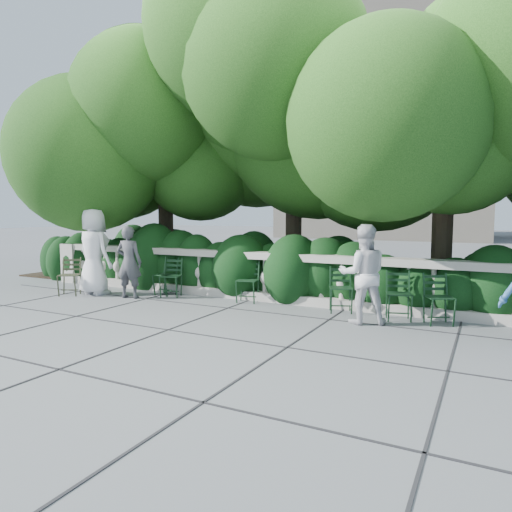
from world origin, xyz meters
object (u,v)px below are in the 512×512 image
at_px(chair_d, 341,314).
at_px(person_casual_man, 363,274).
at_px(chair_c, 245,304).
at_px(chair_f, 442,327).
at_px(person_woman_grey, 129,262).
at_px(person_businessman, 94,251).
at_px(chair_weathered, 68,297).
at_px(chair_a, 169,298).
at_px(chair_e, 399,322).
at_px(chair_b, 161,296).

relative_size(chair_d, person_casual_man, 0.52).
height_order(chair_c, chair_d, same).
bearing_deg(chair_c, chair_f, -15.02).
bearing_deg(person_casual_man, chair_c, -33.98).
bearing_deg(person_woman_grey, person_casual_man, 167.82).
distance_m(chair_c, chair_f, 3.66).
bearing_deg(person_casual_man, chair_d, -66.52).
bearing_deg(person_businessman, chair_d, -164.12).
bearing_deg(chair_weathered, person_woman_grey, -9.07).
distance_m(chair_a, person_businessman, 2.01).
bearing_deg(chair_weathered, chair_e, -22.18).
relative_size(chair_f, person_businessman, 0.44).
height_order(chair_a, chair_weathered, same).
bearing_deg(person_casual_man, chair_e, -170.40).
xyz_separation_m(person_woman_grey, person_casual_man, (4.93, 0.08, 0.05)).
bearing_deg(chair_d, chair_a, 161.16).
bearing_deg(person_businessman, chair_weathered, 65.12).
relative_size(chair_c, person_businessman, 0.44).
distance_m(chair_a, chair_weathered, 2.22).
relative_size(chair_d, chair_f, 1.00).
relative_size(chair_a, chair_e, 1.00).
height_order(chair_b, person_businessman, person_businessman).
bearing_deg(chair_a, chair_d, -15.95).
bearing_deg(chair_f, chair_d, 147.48).
bearing_deg(chair_weathered, person_businessman, 25.57).
height_order(chair_d, person_businessman, person_businessman).
relative_size(chair_d, person_woman_grey, 0.55).
bearing_deg(person_businessman, chair_a, -157.06).
xyz_separation_m(chair_c, chair_weathered, (-3.78, -1.09, 0.00)).
bearing_deg(person_woman_grey, chair_f, 170.77).
bearing_deg(chair_b, chair_weathered, -146.06).
xyz_separation_m(chair_f, person_casual_man, (-1.19, -0.34, 0.81)).
bearing_deg(chair_d, chair_b, 159.82).
height_order(chair_a, chair_e, same).
distance_m(chair_d, chair_weathered, 5.84).
relative_size(chair_b, chair_weathered, 1.00).
relative_size(chair_b, chair_e, 1.00).
relative_size(chair_a, chair_b, 1.00).
bearing_deg(chair_a, chair_weathered, -175.54).
height_order(chair_b, person_casual_man, person_casual_man).
relative_size(person_businessman, person_casual_man, 1.18).
bearing_deg(chair_e, chair_b, 161.89).
height_order(chair_a, chair_b, same).
bearing_deg(chair_d, chair_weathered, 168.78).
height_order(chair_d, chair_e, same).
distance_m(chair_a, chair_c, 1.75).
relative_size(chair_c, chair_f, 1.00).
distance_m(chair_d, chair_f, 1.69).
distance_m(chair_d, person_businessman, 5.54).
xyz_separation_m(chair_weathered, person_woman_grey, (1.31, 0.50, 0.76)).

